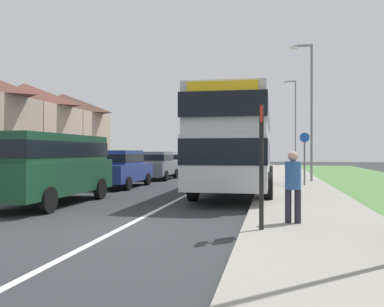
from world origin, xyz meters
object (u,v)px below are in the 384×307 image
Objects in this scene: parked_van_dark_green at (49,163)px; pedestrian_at_stop at (293,184)px; street_lamp_far at (294,119)px; double_decker_bus at (237,139)px; street_lamp_mid at (309,103)px; parked_car_white at (172,162)px; bus_stop_sign at (261,158)px; cycle_route_sign at (305,157)px; parked_car_grey at (157,164)px; parked_car_blue at (120,167)px.

pedestrian_at_stop is (7.30, -2.75, -0.33)m from parked_van_dark_green.
street_lamp_far is at bearing 72.57° from parked_van_dark_green.
double_decker_bus is at bearing 103.68° from pedestrian_at_stop.
street_lamp_mid is at bearing 83.78° from pedestrian_at_stop.
parked_car_white is 21.37m from bus_stop_sign.
cycle_route_sign reaches higher than pedestrian_at_stop.
double_decker_bus is 13.21m from parked_car_white.
bus_stop_sign is at bearing -98.25° from cycle_route_sign.
double_decker_bus is 7.29m from parked_van_dark_green.
parked_car_grey is 16.28m from pedestrian_at_stop.
bus_stop_sign is at bearing -82.00° from double_decker_bus.
double_decker_bus reaches higher than parked_van_dark_green.
pedestrian_at_stop is at bearing -63.90° from parked_car_grey.
parked_car_white is at bearing 145.33° from street_lamp_mid.
street_lamp_mid is (3.27, 5.81, 2.02)m from double_decker_bus.
bus_stop_sign is at bearing -98.42° from street_lamp_mid.
parked_car_grey is 0.48× the size of street_lamp_far.
parked_car_white is at bearing 90.13° from parked_car_blue.
pedestrian_at_stop is (7.16, -14.62, 0.07)m from parked_car_grey.
parked_car_grey reaches higher than parked_car_white.
parked_car_white is at bearing 133.35° from cycle_route_sign.
double_decker_bus is 6.15× the size of pedestrian_at_stop.
cycle_route_sign is (2.83, 3.03, -0.71)m from double_decker_bus.
street_lamp_mid is (1.45, 13.29, 3.18)m from pedestrian_at_stop.
parked_car_white is (-5.56, 11.91, -1.26)m from double_decker_bus.
parked_van_dark_green is at bearing -107.43° from street_lamp_far.
bus_stop_sign is at bearing -28.61° from parked_van_dark_green.
parked_van_dark_green reaches higher than pedestrian_at_stop.
pedestrian_at_stop is at bearing -96.22° from street_lamp_mid.
cycle_route_sign is at bearing -91.56° from street_lamp_far.
street_lamp_far reaches higher than street_lamp_mid.
double_decker_bus is at bearing -64.99° from parked_car_white.
cycle_route_sign is (8.30, 7.76, 0.12)m from parked_van_dark_green.
parked_car_grey is 0.55× the size of street_lamp_mid.
double_decker_bus is 1.24× the size of street_lamp_far.
parked_car_white is (-0.22, 4.78, -0.02)m from parked_car_grey.
double_decker_bus reaches higher than pedestrian_at_stop.
street_lamp_far is (0.56, 20.47, 3.27)m from cycle_route_sign.
pedestrian_at_stop is at bearing -69.17° from parked_car_white.
parked_car_blue is at bearing 123.90° from bus_stop_sign.
double_decker_bus is 1.42× the size of street_lamp_mid.
cycle_route_sign reaches higher than parked_car_grey.
cycle_route_sign is at bearing 9.55° from parked_car_blue.
parked_car_blue is 1.16× the size of parked_car_white.
parked_van_dark_green is 6.37m from parked_car_blue.
parked_van_dark_green is at bearing -139.18° from double_decker_bus.
parked_car_white is at bearing 110.83° from pedestrian_at_stop.
pedestrian_at_stop is 1.23m from bus_stop_sign.
pedestrian_at_stop is 0.64× the size of bus_stop_sign.
street_lamp_far reaches higher than parked_car_blue.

